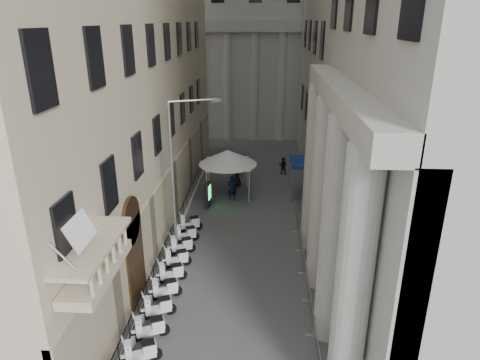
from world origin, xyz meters
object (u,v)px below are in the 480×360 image
Objects in this scene: street_lamp at (179,165)px; info_kiosk at (208,195)px; pedestrian_a at (232,188)px; pedestrian_b at (283,166)px; security_tent at (230,158)px.

info_kiosk is (0.67, 6.57, -4.57)m from street_lamp.
pedestrian_b is (4.18, 6.17, -0.19)m from pedestrian_a.
pedestrian_b is (6.54, 14.29, -4.77)m from street_lamp.
security_tent is at bearing 66.22° from info_kiosk.
security_tent reaches higher than pedestrian_a.
street_lamp is at bearing 72.84° from pedestrian_b.
info_kiosk is at bearing -120.83° from security_tent.
street_lamp is at bearing -103.27° from security_tent.
street_lamp is (-2.12, -9.00, 2.44)m from security_tent.
street_lamp is 9.62m from pedestrian_a.
street_lamp reaches higher than info_kiosk.
pedestrian_b is (5.86, 7.73, -0.20)m from info_kiosk.
info_kiosk is 2.29m from pedestrian_a.
pedestrian_a is at bearing -75.14° from security_tent.
info_kiosk is at bearing 60.21° from pedestrian_b.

